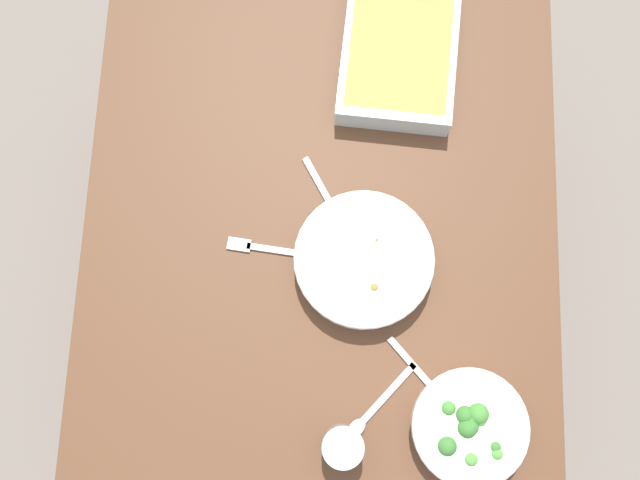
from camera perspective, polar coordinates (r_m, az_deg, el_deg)
The scene contains 10 objects.
ground_plane at distance 2.06m, azimuth 0.00°, elevation -4.34°, with size 6.00×6.00×0.00m, color slate.
dining_table at distance 1.41m, azimuth 0.00°, elevation -0.77°, with size 1.20×0.90×0.74m.
stew_bowl at distance 1.29m, azimuth 3.55°, elevation -1.67°, with size 0.26×0.26×0.06m.
broccoli_bowl at distance 1.29m, azimuth 11.99°, elevation -14.62°, with size 0.21×0.21×0.07m.
baking_dish at distance 1.43m, azimuth 6.41°, elevation 14.85°, with size 0.31×0.24×0.06m.
drink_cup at distance 1.26m, azimuth 1.82°, elevation -16.36°, with size 0.07×0.07×0.08m.
spoon_by_stew at distance 1.34m, azimuth 0.98°, elevation 2.62°, with size 0.16×0.10×0.01m.
spoon_by_broccoli at distance 1.31m, azimuth 9.01°, elevation -11.63°, with size 0.14×0.13×0.01m.
spoon_spare at distance 1.30m, azimuth 4.25°, elevation -13.66°, with size 0.14×0.13×0.01m.
fork_on_table at distance 1.32m, azimuth -4.37°, elevation -0.71°, with size 0.04×0.18×0.01m.
Camera 1 is at (-0.28, -0.01, 2.04)m, focal length 39.43 mm.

